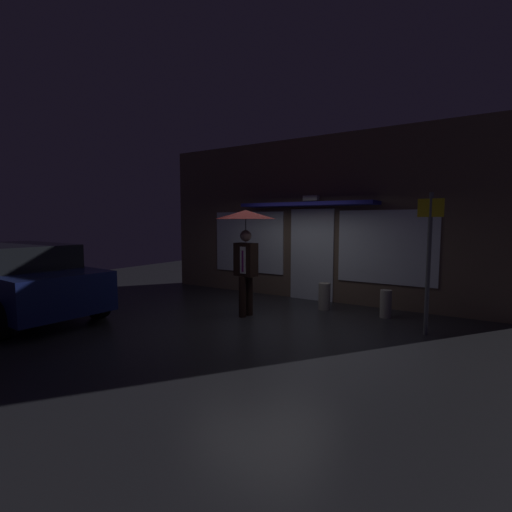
# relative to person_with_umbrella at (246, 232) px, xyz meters

# --- Properties ---
(ground_plane) EXTENTS (18.00, 18.00, 0.00)m
(ground_plane) POSITION_rel_person_with_umbrella_xyz_m (0.48, -0.04, -1.69)
(ground_plane) COLOR #26262B
(building_facade) EXTENTS (8.56, 1.00, 3.90)m
(building_facade) POSITION_rel_person_with_umbrella_xyz_m (0.48, 2.29, 0.24)
(building_facade) COLOR brown
(building_facade) RESTS_ON ground
(person_with_umbrella) EXTENTS (1.21, 1.21, 2.13)m
(person_with_umbrella) POSITION_rel_person_with_umbrella_xyz_m (0.00, 0.00, 0.00)
(person_with_umbrella) COLOR black
(person_with_umbrella) RESTS_ON ground
(parked_car) EXTENTS (4.43, 2.16, 1.45)m
(parked_car) POSITION_rel_person_with_umbrella_xyz_m (-3.92, -2.42, -0.94)
(parked_car) COLOR navy
(parked_car) RESTS_ON ground
(street_sign_post) EXTENTS (0.40, 0.07, 2.38)m
(street_sign_post) POSITION_rel_person_with_umbrella_xyz_m (3.25, 0.60, -0.34)
(street_sign_post) COLOR #595B60
(street_sign_post) RESTS_ON ground
(sidewalk_bollard) EXTENTS (0.26, 0.26, 0.58)m
(sidewalk_bollard) POSITION_rel_person_with_umbrella_xyz_m (1.14, 1.36, -1.41)
(sidewalk_bollard) COLOR #9E998E
(sidewalk_bollard) RESTS_ON ground
(sidewalk_bollard_2) EXTENTS (0.22, 0.22, 0.55)m
(sidewalk_bollard_2) POSITION_rel_person_with_umbrella_xyz_m (2.41, 1.39, -1.42)
(sidewalk_bollard_2) COLOR #9E998E
(sidewalk_bollard_2) RESTS_ON ground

